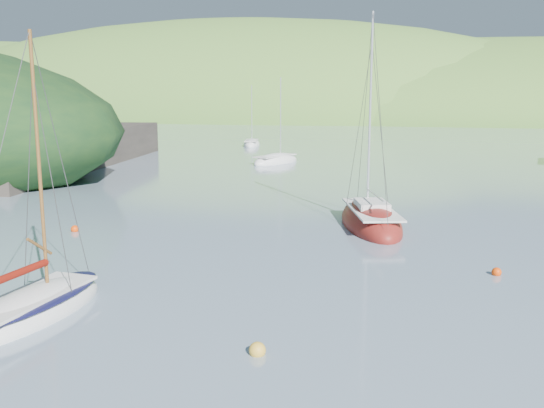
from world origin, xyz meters
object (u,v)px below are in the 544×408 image
(daysailer_white, at_px, (33,308))
(sloop_red, at_px, (371,222))
(distant_sloop_a, at_px, (276,161))
(distant_sloop_c, at_px, (252,144))

(daysailer_white, height_order, sloop_red, sloop_red)
(distant_sloop_a, bearing_deg, distant_sloop_c, 136.37)
(daysailer_white, distance_m, distant_sloop_a, 43.82)
(sloop_red, relative_size, distant_sloop_c, 1.40)
(distant_sloop_a, xyz_separation_m, distant_sloop_c, (-9.04, 18.84, -0.01))
(sloop_red, relative_size, distant_sloop_a, 1.31)
(sloop_red, distance_m, distant_sloop_c, 51.07)
(distant_sloop_c, bearing_deg, sloop_red, -78.54)
(distant_sloop_a, distance_m, distant_sloop_c, 20.89)
(sloop_red, bearing_deg, distant_sloop_a, 97.06)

